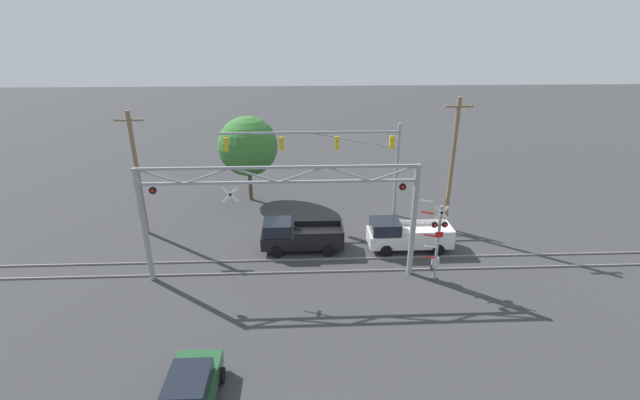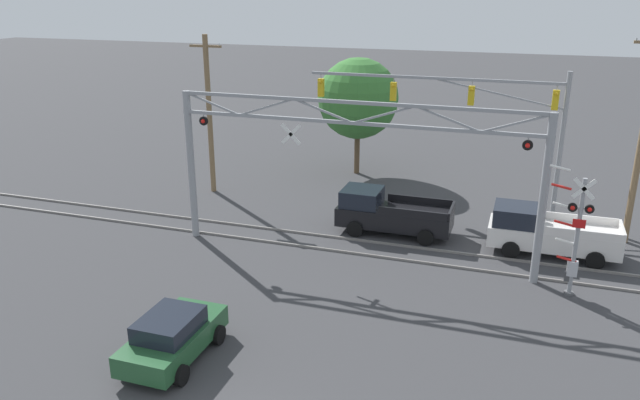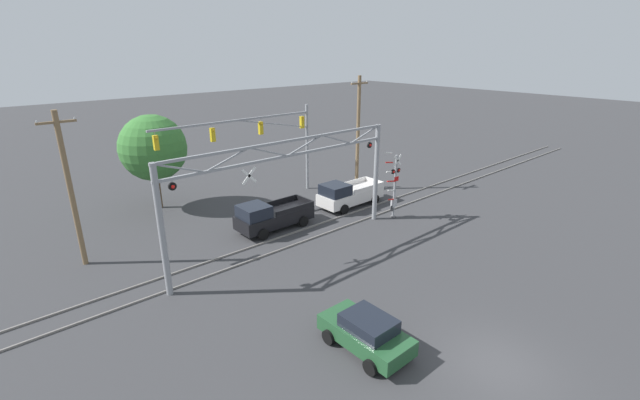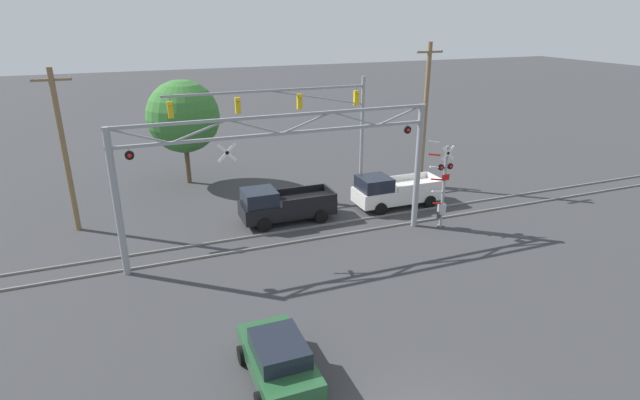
# 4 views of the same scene
# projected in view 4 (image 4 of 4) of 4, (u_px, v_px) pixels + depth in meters

# --- Properties ---
(rail_track_near) EXTENTS (80.00, 0.08, 0.10)m
(rail_track_near) POSITION_uv_depth(u_px,v_px,m) (283.00, 244.00, 24.85)
(rail_track_near) COLOR gray
(rail_track_near) RESTS_ON ground_plane
(rail_track_far) EXTENTS (80.00, 0.08, 0.10)m
(rail_track_far) POSITION_uv_depth(u_px,v_px,m) (275.00, 233.00, 26.10)
(rail_track_far) COLOR gray
(rail_track_far) RESTS_ON ground_plane
(crossing_gantry) EXTENTS (14.97, 0.31, 6.59)m
(crossing_gantry) POSITION_uv_depth(u_px,v_px,m) (283.00, 163.00, 23.11)
(crossing_gantry) COLOR gray
(crossing_gantry) RESTS_ON ground_plane
(crossing_signal_mast) EXTENTS (1.65, 0.35, 4.89)m
(crossing_signal_mast) POSITION_uv_depth(u_px,v_px,m) (442.00, 190.00, 26.20)
(crossing_signal_mast) COLOR gray
(crossing_signal_mast) RESTS_ON ground_plane
(traffic_signal_span) EXTENTS (12.84, 0.39, 7.02)m
(traffic_signal_span) POSITION_uv_depth(u_px,v_px,m) (310.00, 111.00, 31.60)
(traffic_signal_span) COLOR gray
(traffic_signal_span) RESTS_ON ground_plane
(pickup_truck_lead) EXTENTS (5.17, 2.21, 1.98)m
(pickup_truck_lead) POSITION_uv_depth(u_px,v_px,m) (282.00, 205.00, 27.37)
(pickup_truck_lead) COLOR black
(pickup_truck_lead) RESTS_ON ground_plane
(pickup_truck_following) EXTENTS (5.27, 2.21, 1.98)m
(pickup_truck_following) POSITION_uv_depth(u_px,v_px,m) (393.00, 191.00, 29.53)
(pickup_truck_following) COLOR silver
(pickup_truck_following) RESTS_ON ground_plane
(sedan_waiting) EXTENTS (2.04, 3.81, 1.51)m
(sedan_waiting) POSITION_uv_depth(u_px,v_px,m) (278.00, 358.00, 15.49)
(sedan_waiting) COLOR #23512D
(sedan_waiting) RESTS_ON ground_plane
(utility_pole_left) EXTENTS (1.80, 0.28, 8.43)m
(utility_pole_left) POSITION_uv_depth(u_px,v_px,m) (64.00, 150.00, 25.10)
(utility_pole_left) COLOR brown
(utility_pole_left) RESTS_ON ground_plane
(utility_pole_right) EXTENTS (1.80, 0.28, 9.24)m
(utility_pole_right) POSITION_uv_depth(u_px,v_px,m) (425.00, 116.00, 31.49)
(utility_pole_right) COLOR brown
(utility_pole_right) RESTS_ON ground_plane
(background_tree_beyond_span) EXTENTS (4.72, 4.72, 6.90)m
(background_tree_beyond_span) POSITION_uv_depth(u_px,v_px,m) (183.00, 117.00, 32.42)
(background_tree_beyond_span) COLOR brown
(background_tree_beyond_span) RESTS_ON ground_plane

